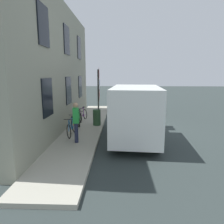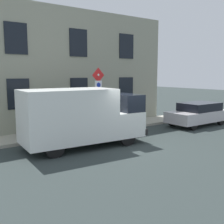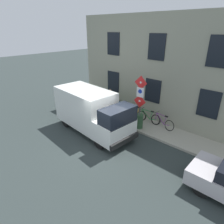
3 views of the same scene
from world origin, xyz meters
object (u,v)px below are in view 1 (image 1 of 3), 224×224
Objects in this scene: delivery_van at (136,111)px; parked_hatchback at (126,101)px; bicycle_blue at (71,128)px; bicycle_orange at (76,123)px; bicycle_green at (79,119)px; bicycle_purple at (82,115)px; litter_bin at (97,117)px; pedestrian at (76,121)px; sign_post_stacked at (99,89)px.

parked_hatchback is (0.14, -8.15, -0.60)m from delivery_van.
delivery_van is 3.16m from bicycle_blue.
bicycle_orange is at bearing -22.27° from parked_hatchback.
parked_hatchback is 2.34× the size of bicycle_orange.
delivery_van is 8.17m from parked_hatchback.
delivery_van is at bearing 49.51° from bicycle_green.
bicycle_purple is at bearing -29.78° from parked_hatchback.
litter_bin is at bearing 53.41° from bicycle_purple.
bicycle_orange is at bearing 75.03° from delivery_van.
pedestrian is at bearing 24.09° from bicycle_blue.
delivery_van is 3.19× the size of bicycle_orange.
delivery_van reaches higher than bicycle_purple.
delivery_van is 3.33m from bicycle_orange.
bicycle_purple is at bearing -179.30° from bicycle_orange.
pedestrian is at bearing 13.29° from bicycle_orange.
sign_post_stacked is 1.85× the size of pedestrian.
bicycle_green is at bearing -93.51° from pedestrian.
litter_bin is (0.15, 0.04, -1.61)m from sign_post_stacked.
bicycle_green is 3.06m from pedestrian.
bicycle_green is (1.15, 0.04, -1.69)m from sign_post_stacked.
pedestrian is (-0.44, 1.97, 0.56)m from bicycle_orange.
bicycle_purple is 2.02m from bicycle_orange.
litter_bin is (2.04, -2.06, -0.74)m from delivery_van.
parked_hatchback is at bearing 158.42° from bicycle_orange.
bicycle_blue is at bearing 93.24° from delivery_van.
delivery_van is 3.19× the size of bicycle_purple.
litter_bin is (-1.00, -1.01, 0.08)m from bicycle_orange.
sign_post_stacked is 1.86× the size of bicycle_blue.
delivery_van is 6.07× the size of litter_bin.
pedestrian reaches higher than bicycle_green.
delivery_van is 1.36× the size of parked_hatchback.
bicycle_blue is at bearing -19.73° from parked_hatchback.
bicycle_orange is at bearing 8.53° from bicycle_purple.
bicycle_purple is 1.00× the size of bicycle_orange.
pedestrian reaches higher than bicycle_blue.
bicycle_blue is 2.25m from litter_bin.
bicycle_blue is (2.90, 8.10, -0.22)m from parked_hatchback.
litter_bin reaches higher than bicycle_orange.
bicycle_purple is at bearing 179.48° from bicycle_blue.
bicycle_purple is at bearing -45.09° from litter_bin.
parked_hatchback is 5.85m from bicycle_purple.
sign_post_stacked is at bearing 85.50° from bicycle_green.
pedestrian is at bearing 79.29° from litter_bin.
pedestrian is 1.91× the size of litter_bin.
litter_bin is (-0.56, -2.98, -0.48)m from pedestrian.
delivery_van reaches higher than bicycle_blue.
parked_hatchback is 8.61m from bicycle_blue.
bicycle_orange is (-0.00, 2.02, 0.00)m from bicycle_purple.
bicycle_blue is (-0.00, 1.01, 0.00)m from bicycle_orange.
parked_hatchback reaches higher than bicycle_blue.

